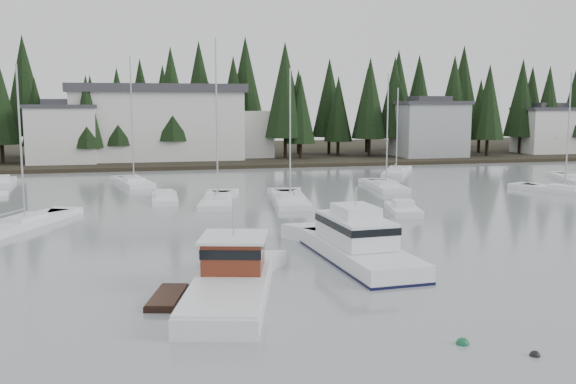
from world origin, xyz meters
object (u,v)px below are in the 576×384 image
lobster_boat_brown (228,286)px  sailboat_8 (134,184)px  house_west (63,133)px  runabout_1 (403,211)px  sailboat_3 (290,202)px  runabout_4 (165,200)px  house_east_a (429,128)px  harbor_inn (172,123)px  house_east_b (546,129)px  sailboat_11 (565,193)px  sailboat_0 (396,173)px  cabin_cruiser_center (358,248)px  sailboat_2 (386,188)px  sailboat_1 (218,202)px  runabout_3 (2,184)px  sailboat_9 (25,225)px

lobster_boat_brown → sailboat_8: size_ratio=0.74×
house_west → runabout_1: (30.72, -45.96, -4.52)m
sailboat_3 → runabout_4: 11.15m
house_east_a → lobster_boat_brown: size_ratio=1.02×
house_west → harbor_inn: bearing=12.5°
house_east_b → runabout_1: (-45.28, -46.96, -4.27)m
sailboat_11 → sailboat_0: bearing=1.7°
sailboat_3 → sailboat_8: bearing=48.2°
cabin_cruiser_center → sailboat_0: sailboat_0 is taller
sailboat_2 → harbor_inn: bearing=35.5°
house_east_a → runabout_4: bearing=-140.2°
sailboat_0 → sailboat_1: 30.69m
harbor_inn → cabin_cruiser_center: (6.95, -63.34, -5.07)m
house_east_b → runabout_4: size_ratio=1.56×
sailboat_2 → runabout_4: size_ratio=2.00×
sailboat_8 → sailboat_1: bearing=-167.4°
runabout_3 → runabout_4: size_ratio=1.04×
sailboat_2 → sailboat_9: size_ratio=1.03×
sailboat_0 → house_west: bearing=94.2°
house_west → runabout_1: 55.46m
lobster_boat_brown → runabout_1: (16.70, 19.33, -0.43)m
sailboat_2 → house_east_a: bearing=-25.6°
sailboat_2 → sailboat_11: size_ratio=1.01×
runabout_1 → sailboat_1: bearing=72.0°
house_east_a → cabin_cruiser_center: (-32.01, -59.00, -4.20)m
house_west → lobster_boat_brown: 66.90m
sailboat_3 → runabout_1: sailboat_3 is taller
sailboat_1 → sailboat_3: bearing=-87.0°
lobster_boat_brown → cabin_cruiser_center: (7.97, 5.28, 0.15)m
sailboat_11 → sailboat_2: bearing=42.4°
house_east_b → sailboat_0: bearing=-150.0°
sailboat_0 → sailboat_3: size_ratio=0.91×
house_west → sailboat_0: 45.65m
house_west → harbor_inn: size_ratio=0.32×
sailboat_1 → runabout_3: 27.53m
house_east_a → sailboat_8: bearing=-153.9°
house_west → house_east_a: house_east_a is taller
lobster_boat_brown → runabout_1: 25.55m
lobster_boat_brown → sailboat_3: 28.15m
sailboat_9 → house_east_b: bearing=-33.0°
house_east_b → runabout_1: size_ratio=1.67×
runabout_4 → sailboat_11: bearing=-93.6°
sailboat_1 → sailboat_3: 6.35m
harbor_inn → sailboat_2: sailboat_2 is taller
sailboat_0 → sailboat_11: size_ratio=0.91×
sailboat_0 → sailboat_8: 31.85m
sailboat_3 → sailboat_9: sailboat_3 is taller
house_west → sailboat_1: size_ratio=0.65×
house_east_a → sailboat_2: 36.72m
sailboat_11 → runabout_4: sailboat_11 is taller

